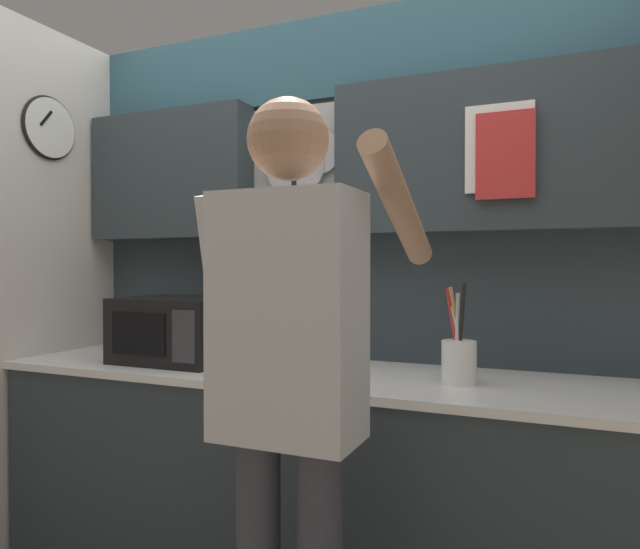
{
  "coord_description": "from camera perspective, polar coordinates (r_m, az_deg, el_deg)",
  "views": [
    {
      "loc": [
        0.89,
        -2.01,
        1.32
      ],
      "look_at": [
        -0.06,
        0.22,
        1.29
      ],
      "focal_mm": 32.0,
      "sensor_mm": 36.0,
      "label": 1
    }
  ],
  "objects": [
    {
      "name": "person",
      "position": [
        1.53,
        -3.01,
        -9.13
      ],
      "size": [
        0.54,
        0.64,
        1.76
      ],
      "color": "#383842",
      "rests_on": "ground_plane"
    },
    {
      "name": "knife_block",
      "position": [
        2.23,
        -2.97,
        -7.19
      ],
      "size": [
        0.11,
        0.15,
        0.26
      ],
      "color": "brown",
      "rests_on": "base_cabinet_counter"
    },
    {
      "name": "base_cabinet_counter",
      "position": [
        2.36,
        -0.81,
        -20.69
      ],
      "size": [
        2.57,
        0.66,
        0.92
      ],
      "color": "#2D383D",
      "rests_on": "ground_plane"
    },
    {
      "name": "utensil_crock",
      "position": [
        2.03,
        13.71,
        -8.17
      ],
      "size": [
        0.12,
        0.12,
        0.35
      ],
      "color": "white",
      "rests_on": "base_cabinet_counter"
    },
    {
      "name": "microwave",
      "position": [
        2.5,
        -13.93,
        -5.35
      ],
      "size": [
        0.47,
        0.38,
        0.27
      ],
      "color": "black",
      "rests_on": "base_cabinet_counter"
    },
    {
      "name": "back_wall_unit",
      "position": [
        2.47,
        2.35,
        4.11
      ],
      "size": [
        3.14,
        0.23,
        2.42
      ],
      "color": "#2D383D",
      "rests_on": "ground_plane"
    }
  ]
}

